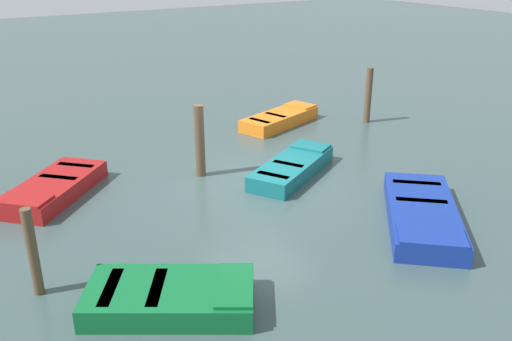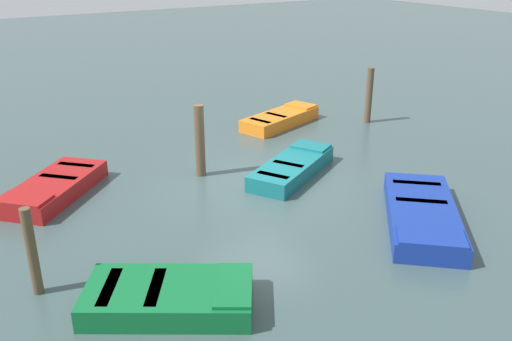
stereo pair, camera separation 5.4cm
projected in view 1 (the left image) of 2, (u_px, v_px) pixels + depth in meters
name	position (u px, v px, depth m)	size (l,w,h in m)	color
ground_plane	(256.00, 183.00, 13.75)	(80.00, 80.00, 0.00)	#384C4C
rowboat_orange	(280.00, 118.00, 18.21)	(3.16, 1.92, 0.46)	orange
rowboat_blue	(422.00, 214.00, 11.70)	(3.42, 3.61, 0.46)	navy
rowboat_green	(171.00, 296.00, 8.94)	(3.05, 2.64, 0.46)	#0F602D
rowboat_teal	(292.00, 167.00, 14.19)	(3.20, 2.42, 0.46)	#14666B
rowboat_red	(54.00, 188.00, 12.96)	(2.96, 2.95, 0.46)	maroon
mooring_piling_far_right	(33.00, 252.00, 9.09)	(0.18, 0.18, 1.61)	brown
mooring_piling_near_right	(200.00, 141.00, 13.89)	(0.25, 0.25, 1.88)	brown
mooring_piling_mid_left	(368.00, 95.00, 18.22)	(0.22, 0.22, 1.85)	brown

